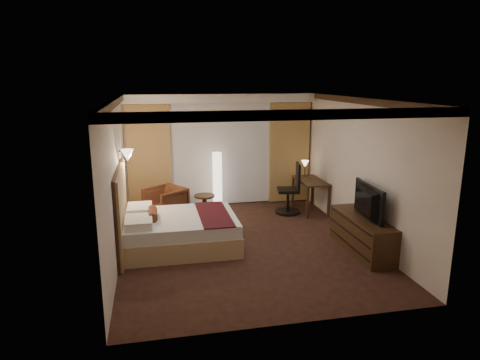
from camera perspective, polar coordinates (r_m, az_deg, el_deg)
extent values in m
cube|color=black|center=(8.15, 0.58, -8.53)|extent=(4.50, 5.50, 0.01)
cube|color=white|center=(7.57, 0.63, 10.79)|extent=(4.50, 5.50, 0.01)
cube|color=white|center=(10.40, -2.64, 4.02)|extent=(4.50, 0.02, 2.70)
cube|color=white|center=(7.60, -16.20, -0.02)|extent=(0.02, 5.50, 2.70)
cube|color=white|center=(8.51, 15.58, 1.41)|extent=(0.02, 5.50, 2.70)
cube|color=white|center=(10.02, -2.49, 10.86)|extent=(4.50, 0.50, 0.20)
cube|color=silver|center=(10.34, -2.56, 3.40)|extent=(2.48, 0.04, 2.45)
cube|color=tan|center=(10.15, -12.03, 2.93)|extent=(1.00, 0.14, 2.45)
cube|color=tan|center=(10.68, 6.54, 3.65)|extent=(1.00, 0.14, 2.45)
imported|color=#492016|center=(9.60, -9.92, -2.85)|extent=(1.02, 1.03, 0.78)
imported|color=black|center=(7.82, 16.07, -2.56)|extent=(0.72, 1.16, 0.15)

